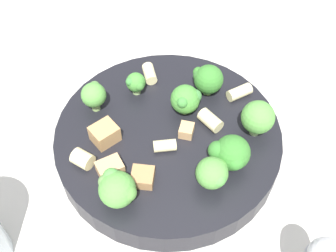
{
  "coord_description": "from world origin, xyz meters",
  "views": [
    {
      "loc": [
        -0.16,
        -0.25,
        0.41
      ],
      "look_at": [
        0.0,
        0.0,
        0.04
      ],
      "focal_mm": 45.0,
      "sensor_mm": 36.0,
      "label": 1
    }
  ],
  "objects_px": {
    "rigatoni_4": "(165,146)",
    "rigatoni_1": "(210,120)",
    "chicken_chunk_1": "(105,134)",
    "chicken_chunk_2": "(143,177)",
    "broccoli_floret_0": "(207,79)",
    "rigatoni_2": "(150,74)",
    "chicken_chunk_3": "(110,168)",
    "broccoli_floret_1": "(94,95)",
    "rigatoni_0": "(83,159)",
    "broccoli_floret_7": "(117,189)",
    "broccoli_floret_6": "(258,117)",
    "pasta_bowl": "(168,138)",
    "broccoli_floret_2": "(212,174)",
    "chicken_chunk_0": "(186,130)",
    "broccoli_floret_3": "(186,99)",
    "broccoli_floret_5": "(136,83)",
    "broccoli_floret_4": "(231,153)",
    "rigatoni_3": "(237,90)"
  },
  "relations": [
    {
      "from": "rigatoni_2",
      "to": "chicken_chunk_1",
      "type": "relative_size",
      "value": 0.98
    },
    {
      "from": "broccoli_floret_1",
      "to": "rigatoni_0",
      "type": "distance_m",
      "value": 0.08
    },
    {
      "from": "broccoli_floret_2",
      "to": "chicken_chunk_0",
      "type": "distance_m",
      "value": 0.07
    },
    {
      "from": "broccoli_floret_5",
      "to": "pasta_bowl",
      "type": "bearing_deg",
      "value": -89.98
    },
    {
      "from": "broccoli_floret_5",
      "to": "chicken_chunk_1",
      "type": "xyz_separation_m",
      "value": [
        -0.06,
        -0.04,
        -0.01
      ]
    },
    {
      "from": "pasta_bowl",
      "to": "broccoli_floret_7",
      "type": "distance_m",
      "value": 0.11
    },
    {
      "from": "pasta_bowl",
      "to": "rigatoni_1",
      "type": "height_order",
      "value": "rigatoni_1"
    },
    {
      "from": "pasta_bowl",
      "to": "rigatoni_4",
      "type": "height_order",
      "value": "rigatoni_4"
    },
    {
      "from": "broccoli_floret_2",
      "to": "rigatoni_1",
      "type": "relative_size",
      "value": 1.39
    },
    {
      "from": "broccoli_floret_2",
      "to": "rigatoni_0",
      "type": "distance_m",
      "value": 0.14
    },
    {
      "from": "broccoli_floret_2",
      "to": "rigatoni_4",
      "type": "height_order",
      "value": "broccoli_floret_2"
    },
    {
      "from": "chicken_chunk_1",
      "to": "chicken_chunk_2",
      "type": "height_order",
      "value": "chicken_chunk_1"
    },
    {
      "from": "broccoli_floret_0",
      "to": "broccoli_floret_6",
      "type": "bearing_deg",
      "value": -83.05
    },
    {
      "from": "broccoli_floret_4",
      "to": "broccoli_floret_0",
      "type": "bearing_deg",
      "value": 67.06
    },
    {
      "from": "broccoli_floret_0",
      "to": "rigatoni_2",
      "type": "xyz_separation_m",
      "value": [
        -0.05,
        0.06,
        -0.02
      ]
    },
    {
      "from": "chicken_chunk_0",
      "to": "pasta_bowl",
      "type": "bearing_deg",
      "value": 138.41
    },
    {
      "from": "broccoli_floret_1",
      "to": "rigatoni_0",
      "type": "xyz_separation_m",
      "value": [
        -0.05,
        -0.06,
        -0.01
      ]
    },
    {
      "from": "broccoli_floret_6",
      "to": "chicken_chunk_1",
      "type": "xyz_separation_m",
      "value": [
        -0.15,
        0.08,
        -0.02
      ]
    },
    {
      "from": "broccoli_floret_6",
      "to": "rigatoni_1",
      "type": "distance_m",
      "value": 0.05
    },
    {
      "from": "broccoli_floret_5",
      "to": "chicken_chunk_3",
      "type": "bearing_deg",
      "value": -133.41
    },
    {
      "from": "broccoli_floret_6",
      "to": "broccoli_floret_7",
      "type": "xyz_separation_m",
      "value": [
        -0.17,
        0.01,
        -0.01
      ]
    },
    {
      "from": "broccoli_floret_0",
      "to": "broccoli_floret_4",
      "type": "relative_size",
      "value": 0.96
    },
    {
      "from": "rigatoni_2",
      "to": "broccoli_floret_4",
      "type": "bearing_deg",
      "value": -88.73
    },
    {
      "from": "broccoli_floret_4",
      "to": "broccoli_floret_7",
      "type": "distance_m",
      "value": 0.12
    },
    {
      "from": "broccoli_floret_7",
      "to": "chicken_chunk_1",
      "type": "bearing_deg",
      "value": 73.11
    },
    {
      "from": "rigatoni_2",
      "to": "chicken_chunk_3",
      "type": "distance_m",
      "value": 0.15
    },
    {
      "from": "pasta_bowl",
      "to": "broccoli_floret_5",
      "type": "relative_size",
      "value": 8.86
    },
    {
      "from": "broccoli_floret_5",
      "to": "broccoli_floret_6",
      "type": "bearing_deg",
      "value": -56.43
    },
    {
      "from": "rigatoni_0",
      "to": "broccoli_floret_0",
      "type": "bearing_deg",
      "value": 5.29
    },
    {
      "from": "broccoli_floret_0",
      "to": "chicken_chunk_2",
      "type": "relative_size",
      "value": 1.72
    },
    {
      "from": "rigatoni_2",
      "to": "rigatoni_4",
      "type": "height_order",
      "value": "rigatoni_2"
    },
    {
      "from": "broccoli_floret_5",
      "to": "broccoli_floret_3",
      "type": "bearing_deg",
      "value": -60.26
    },
    {
      "from": "broccoli_floret_1",
      "to": "broccoli_floret_2",
      "type": "xyz_separation_m",
      "value": [
        0.05,
        -0.16,
        -0.0
      ]
    },
    {
      "from": "broccoli_floret_5",
      "to": "rigatoni_1",
      "type": "height_order",
      "value": "broccoli_floret_5"
    },
    {
      "from": "broccoli_floret_0",
      "to": "rigatoni_4",
      "type": "height_order",
      "value": "broccoli_floret_0"
    },
    {
      "from": "rigatoni_1",
      "to": "rigatoni_3",
      "type": "distance_m",
      "value": 0.06
    },
    {
      "from": "broccoli_floret_2",
      "to": "broccoli_floret_3",
      "type": "bearing_deg",
      "value": 70.75
    },
    {
      "from": "pasta_bowl",
      "to": "chicken_chunk_1",
      "type": "xyz_separation_m",
      "value": [
        -0.07,
        0.03,
        0.02
      ]
    },
    {
      "from": "broccoli_floret_3",
      "to": "chicken_chunk_2",
      "type": "distance_m",
      "value": 0.11
    },
    {
      "from": "rigatoni_4",
      "to": "rigatoni_1",
      "type": "bearing_deg",
      "value": 1.35
    },
    {
      "from": "broccoli_floret_3",
      "to": "chicken_chunk_2",
      "type": "height_order",
      "value": "broccoli_floret_3"
    },
    {
      "from": "broccoli_floret_0",
      "to": "broccoli_floret_2",
      "type": "xyz_separation_m",
      "value": [
        -0.07,
        -0.11,
        0.0
      ]
    },
    {
      "from": "chicken_chunk_2",
      "to": "chicken_chunk_3",
      "type": "bearing_deg",
      "value": 130.99
    },
    {
      "from": "broccoli_floret_4",
      "to": "chicken_chunk_2",
      "type": "height_order",
      "value": "broccoli_floret_4"
    },
    {
      "from": "broccoli_floret_5",
      "to": "rigatoni_2",
      "type": "distance_m",
      "value": 0.03
    },
    {
      "from": "broccoli_floret_1",
      "to": "broccoli_floret_6",
      "type": "xyz_separation_m",
      "value": [
        0.13,
        -0.13,
        0.0
      ]
    },
    {
      "from": "rigatoni_1",
      "to": "rigatoni_2",
      "type": "xyz_separation_m",
      "value": [
        -0.02,
        0.1,
        -0.0
      ]
    },
    {
      "from": "rigatoni_4",
      "to": "pasta_bowl",
      "type": "bearing_deg",
      "value": 49.6
    },
    {
      "from": "broccoli_floret_0",
      "to": "broccoli_floret_4",
      "type": "height_order",
      "value": "broccoli_floret_4"
    },
    {
      "from": "broccoli_floret_2",
      "to": "chicken_chunk_0",
      "type": "height_order",
      "value": "broccoli_floret_2"
    }
  ]
}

